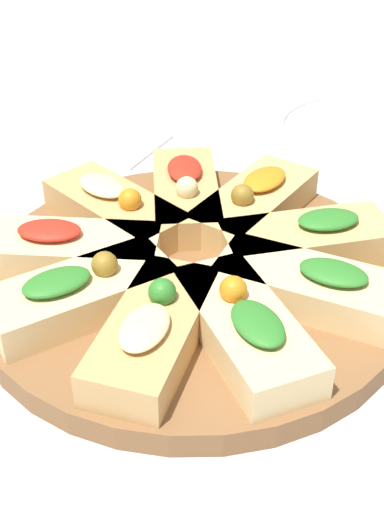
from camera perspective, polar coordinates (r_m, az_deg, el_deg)
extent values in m
plane|color=silver|center=(0.68, 0.00, -2.72)|extent=(3.00, 3.00, 0.00)
cylinder|color=brown|center=(0.67, 0.00, -1.94)|extent=(0.40, 0.40, 0.02)
cube|color=#E5C689|center=(0.62, 9.29, -2.44)|extent=(0.09, 0.17, 0.03)
ellipsoid|color=#2D7A28|center=(0.61, 11.26, -1.29)|extent=(0.04, 0.06, 0.01)
cube|color=tan|center=(0.68, 9.11, 1.18)|extent=(0.13, 0.17, 0.03)
ellipsoid|color=#2D7A28|center=(0.68, 10.85, 2.90)|extent=(0.06, 0.07, 0.01)
cube|color=tan|center=(0.73, 4.96, 4.07)|extent=(0.17, 0.11, 0.03)
ellipsoid|color=orange|center=(0.74, 5.83, 6.15)|extent=(0.07, 0.05, 0.01)
sphere|color=olive|center=(0.70, 4.05, 4.85)|extent=(0.02, 0.02, 0.02)
cube|color=tan|center=(0.75, -0.51, 4.85)|extent=(0.17, 0.11, 0.03)
ellipsoid|color=red|center=(0.75, -0.60, 7.02)|extent=(0.07, 0.05, 0.01)
sphere|color=beige|center=(0.71, -0.42, 5.47)|extent=(0.02, 0.02, 0.02)
cube|color=tan|center=(0.72, -6.12, 3.60)|extent=(0.14, 0.17, 0.03)
ellipsoid|color=beige|center=(0.73, -7.21, 5.62)|extent=(0.06, 0.07, 0.01)
sphere|color=orange|center=(0.70, -4.99, 4.48)|extent=(0.02, 0.02, 0.02)
cube|color=#E5C689|center=(0.67, -9.50, 0.43)|extent=(0.10, 0.17, 0.03)
ellipsoid|color=red|center=(0.66, -11.35, 2.04)|extent=(0.05, 0.06, 0.01)
cube|color=#E5C689|center=(0.61, -8.87, -3.09)|extent=(0.16, 0.16, 0.03)
ellipsoid|color=#2D7A28|center=(0.60, -10.79, -2.05)|extent=(0.07, 0.07, 0.01)
sphere|color=olive|center=(0.61, -7.00, -0.68)|extent=(0.02, 0.02, 0.02)
cube|color=tan|center=(0.57, -3.38, -6.06)|extent=(0.16, 0.07, 0.03)
ellipsoid|color=beige|center=(0.54, -4.19, -5.65)|extent=(0.06, 0.04, 0.01)
sphere|color=#2D7A28|center=(0.57, -2.62, -2.85)|extent=(0.02, 0.02, 0.02)
cube|color=#E5C689|center=(0.57, 4.26, -5.84)|extent=(0.17, 0.15, 0.03)
ellipsoid|color=#2D7A28|center=(0.55, 5.28, -5.38)|extent=(0.07, 0.06, 0.01)
sphere|color=orange|center=(0.58, 3.31, -2.69)|extent=(0.02, 0.02, 0.02)
cylinder|color=white|center=(0.99, 13.55, 9.56)|extent=(0.24, 0.24, 0.01)
torus|color=white|center=(0.99, 13.61, 9.92)|extent=(0.23, 0.23, 0.01)
cube|color=white|center=(0.94, -5.60, 8.92)|extent=(0.12, 0.11, 0.01)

